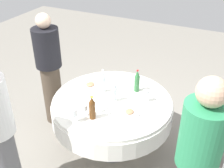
# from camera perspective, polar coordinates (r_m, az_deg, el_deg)

# --- Properties ---
(ground_plane) EXTENTS (10.00, 10.00, 0.00)m
(ground_plane) POSITION_cam_1_polar(r_m,az_deg,el_deg) (3.68, 0.00, -12.84)
(ground_plane) COLOR gray
(dining_table) EXTENTS (1.43, 1.43, 0.74)m
(dining_table) POSITION_cam_1_polar(r_m,az_deg,el_deg) (3.29, 0.00, -5.41)
(dining_table) COLOR white
(dining_table) RESTS_ON ground_plane
(bottle_green_front) EXTENTS (0.07, 0.07, 0.29)m
(bottle_green_front) POSITION_cam_1_polar(r_m,az_deg,el_deg) (3.31, 5.21, 0.55)
(bottle_green_front) COLOR #2D6B38
(bottle_green_front) RESTS_ON dining_table
(bottle_clear_right) EXTENTS (0.06, 0.06, 0.27)m
(bottle_clear_right) POSITION_cam_1_polar(r_m,az_deg,el_deg) (3.12, 0.46, -1.61)
(bottle_clear_right) COLOR silver
(bottle_clear_right) RESTS_ON dining_table
(bottle_brown_near) EXTENTS (0.07, 0.07, 0.28)m
(bottle_brown_near) POSITION_cam_1_polar(r_m,az_deg,el_deg) (2.86, -4.14, -5.03)
(bottle_brown_near) COLOR #593314
(bottle_brown_near) RESTS_ON dining_table
(bottle_clear_outer) EXTENTS (0.06, 0.06, 0.30)m
(bottle_clear_outer) POSITION_cam_1_polar(r_m,az_deg,el_deg) (3.28, -1.89, 0.49)
(bottle_clear_outer) COLOR silver
(bottle_clear_outer) RESTS_ON dining_table
(wine_glass_outer) EXTENTS (0.06, 0.06, 0.15)m
(wine_glass_outer) POSITION_cam_1_polar(r_m,az_deg,el_deg) (3.14, 7.11, -1.93)
(wine_glass_outer) COLOR white
(wine_glass_outer) RESTS_ON dining_table
(wine_glass_east) EXTENTS (0.07, 0.07, 0.15)m
(wine_glass_east) POSITION_cam_1_polar(r_m,az_deg,el_deg) (2.91, -5.78, -4.90)
(wine_glass_east) COLOR white
(wine_glass_east) RESTS_ON dining_table
(wine_glass_far) EXTENTS (0.07, 0.07, 0.16)m
(wine_glass_far) POSITION_cam_1_polar(r_m,az_deg,el_deg) (2.84, -7.87, -5.99)
(wine_glass_far) COLOR white
(wine_glass_far) RESTS_ON dining_table
(plate_rear) EXTENTS (0.25, 0.25, 0.04)m
(plate_rear) POSITION_cam_1_polar(r_m,az_deg,el_deg) (3.47, -4.53, -0.26)
(plate_rear) COLOR white
(plate_rear) RESTS_ON dining_table
(plate_south) EXTENTS (0.23, 0.23, 0.04)m
(plate_south) POSITION_cam_1_polar(r_m,az_deg,el_deg) (2.99, 3.65, -5.95)
(plate_south) COLOR white
(plate_south) RESTS_ON dining_table
(fork_right) EXTENTS (0.17, 0.09, 0.00)m
(fork_right) POSITION_cam_1_polar(r_m,az_deg,el_deg) (3.52, 3.19, 0.16)
(fork_right) COLOR silver
(fork_right) RESTS_ON dining_table
(folded_napkin) EXTENTS (0.16, 0.16, 0.02)m
(folded_napkin) POSITION_cam_1_polar(r_m,az_deg,el_deg) (3.06, -2.33, -4.93)
(folded_napkin) COLOR white
(folded_napkin) RESTS_ON dining_table
(person_front) EXTENTS (0.34, 0.34, 1.67)m
(person_front) POSITION_cam_1_polar(r_m,az_deg,el_deg) (2.37, 16.99, -15.57)
(person_front) COLOR #26262B
(person_front) RESTS_ON ground_plane
(person_near) EXTENTS (0.34, 0.34, 1.59)m
(person_near) POSITION_cam_1_polar(r_m,az_deg,el_deg) (3.76, -12.83, 3.01)
(person_near) COLOR #4C3F33
(person_near) RESTS_ON ground_plane
(chair_far) EXTENTS (0.47, 0.47, 0.87)m
(chair_far) POSITION_cam_1_polar(r_m,az_deg,el_deg) (3.29, 18.85, -9.11)
(chair_far) COLOR #2D2D33
(chair_far) RESTS_ON ground_plane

